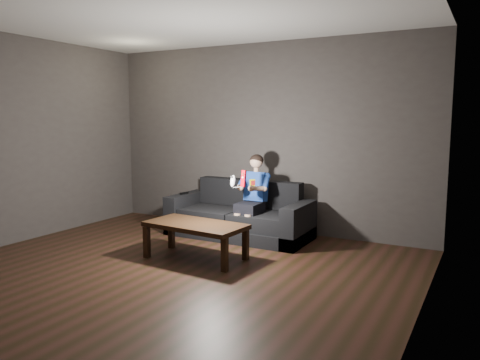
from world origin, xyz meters
The scene contains 10 objects.
floor centered at (0.00, 0.00, 0.00)m, with size 5.00×5.00×0.00m, color black.
back_wall centered at (0.00, 2.50, 1.35)m, with size 5.00×0.04×2.70m, color #3B3534.
right_wall centered at (2.50, 0.00, 1.35)m, with size 0.04×5.00×2.70m, color #3B3534.
ceiling centered at (0.00, 0.00, 2.70)m, with size 5.00×5.00×0.02m, color beige.
sofa centered at (-0.07, 1.95, 0.25)m, with size 1.96×0.85×0.76m.
child centered at (0.15, 1.91, 0.67)m, with size 0.44×0.54×1.08m.
wii_remote_red centered at (0.23, 1.49, 0.88)m, with size 0.05×0.08×0.21m.
nunchuk_white centered at (0.08, 1.49, 0.84)m, with size 0.07×0.10×0.16m.
wii_remote_black centered at (-0.96, 1.88, 0.55)m, with size 0.06×0.15×0.03m.
coffee_table centered at (-0.02, 0.78, 0.37)m, with size 1.21×0.67×0.42m.
Camera 1 is at (2.97, -3.63, 1.63)m, focal length 35.00 mm.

